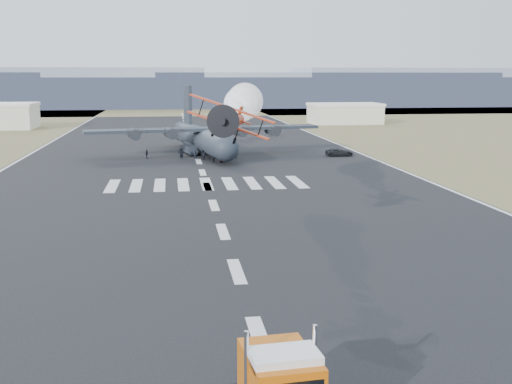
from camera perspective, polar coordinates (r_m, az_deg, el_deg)
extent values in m
plane|color=black|center=(35.41, 0.33, -12.82)|extent=(500.00, 500.00, 0.00)
cube|color=olive|center=(262.65, -6.70, 7.25)|extent=(500.00, 80.00, 0.00)
cube|color=gray|center=(298.48, -19.57, 8.73)|extent=(150.00, 50.00, 17.00)
cube|color=gray|center=(292.37, -6.83, 8.83)|extent=(150.00, 50.00, 13.00)
cube|color=gray|center=(300.47, 5.81, 9.08)|extent=(150.00, 50.00, 15.00)
cube|color=gray|center=(321.76, 17.29, 8.93)|extent=(150.00, 50.00, 17.00)
cube|color=beige|center=(189.45, 7.90, 6.83)|extent=(20.00, 12.00, 5.20)
cube|color=white|center=(189.30, 7.92, 7.71)|extent=(20.50, 12.50, 0.80)
cube|color=white|center=(24.85, 2.56, -14.53)|extent=(2.74, 1.90, 0.52)
cube|color=#C5670B|center=(26.85, 1.61, -16.09)|extent=(2.78, 2.31, 2.70)
cylinder|color=red|center=(49.94, -2.20, 6.38)|extent=(1.83, 5.63, 1.00)
sphere|color=black|center=(50.14, -2.19, 6.84)|extent=(0.78, 0.78, 0.78)
cylinder|color=black|center=(47.29, -2.39, 6.16)|extent=(1.20, 0.83, 1.11)
cylinder|color=black|center=(46.91, -2.42, 6.12)|extent=(2.41, 0.40, 2.44)
cube|color=red|center=(49.53, -2.23, 5.90)|extent=(6.45, 2.06, 2.16)
cube|color=red|center=(49.11, -2.26, 7.42)|extent=(6.66, 2.10, 2.23)
cube|color=red|center=(52.45, -2.05, 7.18)|extent=(0.26, 1.00, 1.11)
cube|color=red|center=(52.48, -2.04, 6.58)|extent=(2.31, 1.10, 0.09)
cylinder|color=black|center=(49.23, -3.29, 4.76)|extent=(0.21, 0.50, 0.49)
cylinder|color=black|center=(49.12, -1.22, 4.77)|extent=(0.21, 0.50, 0.49)
sphere|color=white|center=(52.70, -2.03, 6.59)|extent=(0.78, 0.78, 0.78)
sphere|color=white|center=(55.35, -1.88, 6.81)|extent=(1.17, 1.17, 1.17)
sphere|color=white|center=(58.00, -1.74, 7.00)|extent=(1.56, 1.56, 1.56)
sphere|color=white|center=(60.65, -1.62, 7.18)|extent=(1.96, 1.96, 1.96)
sphere|color=white|center=(63.30, -1.50, 7.35)|extent=(2.35, 2.35, 2.35)
sphere|color=white|center=(65.95, -1.40, 7.50)|extent=(2.75, 2.75, 2.75)
sphere|color=white|center=(68.60, -1.30, 7.64)|extent=(3.14, 3.14, 3.14)
sphere|color=white|center=(71.25, -1.21, 7.76)|extent=(3.53, 3.53, 3.53)
sphere|color=white|center=(73.91, -1.13, 7.88)|extent=(3.93, 3.93, 3.93)
sphere|color=white|center=(76.56, -1.05, 7.99)|extent=(4.32, 4.32, 4.32)
cylinder|color=#212A32|center=(114.03, -4.68, 4.66)|extent=(9.48, 29.20, 4.13)
sphere|color=#212A32|center=(100.11, -2.69, 3.90)|extent=(4.13, 4.13, 4.13)
cone|color=#212A32|center=(128.07, -6.23, 5.26)|extent=(5.22, 6.87, 4.13)
cube|color=#212A32|center=(112.85, -4.57, 5.61)|extent=(41.42, 12.01, 0.52)
cylinder|color=#212A32|center=(110.08, -10.80, 5.07)|extent=(2.56, 4.21, 1.86)
cylinder|color=#3F3F44|center=(108.04, -10.65, 4.98)|extent=(3.46, 0.71, 3.51)
cylinder|color=#212A32|center=(111.07, -7.62, 5.20)|extent=(2.56, 4.21, 1.86)
cylinder|color=#3F3F44|center=(109.05, -7.41, 5.11)|extent=(3.46, 0.71, 3.51)
cylinder|color=#212A32|center=(114.04, -1.46, 5.42)|extent=(2.56, 4.21, 1.86)
cylinder|color=#3F3F44|center=(112.08, -1.15, 5.34)|extent=(3.46, 0.71, 3.51)
cylinder|color=#212A32|center=(116.00, 1.48, 5.51)|extent=(2.56, 4.21, 1.86)
cylinder|color=#3F3F44|center=(114.07, 1.84, 5.42)|extent=(3.46, 0.71, 3.51)
cube|color=#212A32|center=(125.70, -6.08, 7.53)|extent=(1.48, 4.68, 8.27)
cube|color=#212A32|center=(126.49, -6.09, 5.57)|extent=(14.79, 5.76, 0.36)
cube|color=#212A32|center=(114.68, -5.90, 3.90)|extent=(2.38, 6.32, 1.65)
cylinder|color=black|center=(114.74, -5.89, 3.61)|extent=(0.72, 1.21, 1.14)
cube|color=#212A32|center=(115.74, -3.69, 3.99)|extent=(2.38, 6.32, 1.65)
cylinder|color=black|center=(115.81, -3.69, 3.71)|extent=(0.72, 1.21, 1.14)
cylinder|color=black|center=(103.35, -3.15, 2.85)|extent=(0.58, 0.99, 0.93)
imported|color=black|center=(112.97, 7.41, 3.53)|extent=(4.87, 2.32, 1.34)
imported|color=black|center=(109.40, -2.22, 3.46)|extent=(0.52, 0.61, 1.61)
imported|color=black|center=(104.61, -3.90, 3.12)|extent=(0.81, 0.90, 1.58)
imported|color=black|center=(108.99, -1.74, 3.43)|extent=(0.94, 1.13, 1.59)
imported|color=black|center=(110.14, -9.68, 3.35)|extent=(0.77, 1.03, 1.57)
imported|color=black|center=(111.39, -6.63, 3.52)|extent=(0.75, 0.92, 1.63)
imported|color=black|center=(109.72, -6.68, 3.45)|extent=(1.55, 1.48, 1.75)
imported|color=black|center=(106.93, -5.41, 3.32)|extent=(0.83, 0.86, 1.83)
imported|color=black|center=(107.21, -4.72, 3.32)|extent=(0.76, 0.95, 1.71)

